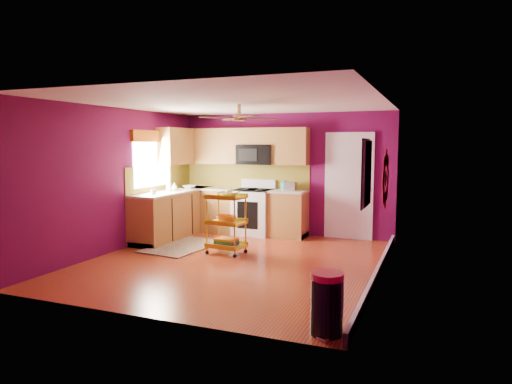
% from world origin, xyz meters
% --- Properties ---
extents(ground, '(5.00, 5.00, 0.00)m').
position_xyz_m(ground, '(0.00, 0.00, 0.00)').
color(ground, maroon).
rests_on(ground, ground).
extents(room_envelope, '(4.54, 5.04, 2.52)m').
position_xyz_m(room_envelope, '(0.03, 0.00, 1.63)').
color(room_envelope, '#5A0A3F').
rests_on(room_envelope, ground).
extents(lower_cabinets, '(2.81, 2.31, 0.94)m').
position_xyz_m(lower_cabinets, '(-1.35, 1.82, 0.43)').
color(lower_cabinets, brown).
rests_on(lower_cabinets, ground).
extents(electric_range, '(0.76, 0.66, 1.13)m').
position_xyz_m(electric_range, '(-0.55, 2.17, 0.48)').
color(electric_range, white).
rests_on(electric_range, ground).
extents(upper_cabinetry, '(2.80, 2.30, 1.26)m').
position_xyz_m(upper_cabinetry, '(-1.24, 2.17, 1.80)').
color(upper_cabinetry, brown).
rests_on(upper_cabinetry, ground).
extents(left_window, '(0.08, 1.35, 1.08)m').
position_xyz_m(left_window, '(-2.22, 1.05, 1.74)').
color(left_window, white).
rests_on(left_window, ground).
extents(panel_door, '(0.95, 0.11, 2.15)m').
position_xyz_m(panel_door, '(1.35, 2.47, 1.02)').
color(panel_door, white).
rests_on(panel_door, ground).
extents(right_wall_art, '(0.04, 2.74, 1.04)m').
position_xyz_m(right_wall_art, '(2.23, -0.34, 1.44)').
color(right_wall_art, black).
rests_on(right_wall_art, ground).
extents(ceiling_fan, '(1.01, 1.01, 0.26)m').
position_xyz_m(ceiling_fan, '(0.00, 0.20, 2.29)').
color(ceiling_fan, '#BF8C3F').
rests_on(ceiling_fan, ground).
extents(shag_rug, '(1.09, 1.62, 0.02)m').
position_xyz_m(shag_rug, '(-1.32, 0.61, 0.01)').
color(shag_rug, black).
rests_on(shag_rug, ground).
extents(rolling_cart, '(0.66, 0.51, 1.11)m').
position_xyz_m(rolling_cart, '(-0.35, 0.44, 0.57)').
color(rolling_cart, gold).
rests_on(rolling_cart, ground).
extents(trash_can, '(0.43, 0.43, 0.62)m').
position_xyz_m(trash_can, '(1.99, -2.20, 0.31)').
color(trash_can, black).
rests_on(trash_can, ground).
extents(teal_kettle, '(0.18, 0.18, 0.21)m').
position_xyz_m(teal_kettle, '(0.10, 2.28, 1.02)').
color(teal_kettle, teal).
rests_on(teal_kettle, lower_cabinets).
extents(toaster, '(0.22, 0.15, 0.18)m').
position_xyz_m(toaster, '(0.23, 2.23, 1.03)').
color(toaster, beige).
rests_on(toaster, lower_cabinets).
extents(soap_bottle_a, '(0.09, 0.10, 0.21)m').
position_xyz_m(soap_bottle_a, '(-2.02, 1.31, 1.04)').
color(soap_bottle_a, '#EA3F72').
rests_on(soap_bottle_a, lower_cabinets).
extents(soap_bottle_b, '(0.12, 0.12, 0.16)m').
position_xyz_m(soap_bottle_b, '(-1.92, 1.33, 1.02)').
color(soap_bottle_b, white).
rests_on(soap_bottle_b, lower_cabinets).
extents(counter_dish, '(0.26, 0.26, 0.06)m').
position_xyz_m(counter_dish, '(-1.88, 1.86, 0.97)').
color(counter_dish, white).
rests_on(counter_dish, lower_cabinets).
extents(counter_cup, '(0.11, 0.11, 0.09)m').
position_xyz_m(counter_cup, '(-1.94, 0.65, 0.98)').
color(counter_cup, white).
rests_on(counter_cup, lower_cabinets).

